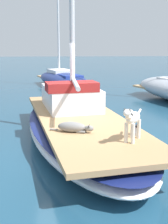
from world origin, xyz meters
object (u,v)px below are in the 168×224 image
at_px(deck_winch, 137,131).
at_px(moored_boat_far_astern, 63,79).
at_px(dog_white, 132,119).
at_px(dog_grey, 73,127).
at_px(sailboat_main, 80,129).

relative_size(deck_winch, moored_boat_far_astern, 0.03).
distance_m(dog_white, dog_grey, 1.31).
bearing_deg(dog_white, dog_grey, 146.77).
xyz_separation_m(dog_grey, deck_winch, (1.26, -0.34, -0.01)).
xyz_separation_m(sailboat_main, deck_winch, (1.00, -1.68, 0.42)).
bearing_deg(moored_boat_far_astern, dog_grey, -90.11).
xyz_separation_m(sailboat_main, dog_white, (0.81, -2.04, 0.75)).
bearing_deg(dog_white, deck_winch, 62.05).
bearing_deg(sailboat_main, dog_grey, -100.69).
relative_size(sailboat_main, dog_white, 9.03).
distance_m(dog_grey, moored_boat_far_astern, 11.65).
bearing_deg(moored_boat_far_astern, dog_white, -85.16).
relative_size(sailboat_main, moored_boat_far_astern, 0.95).
height_order(dog_white, deck_winch, dog_white).
bearing_deg(deck_winch, moored_boat_far_astern, 95.88).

